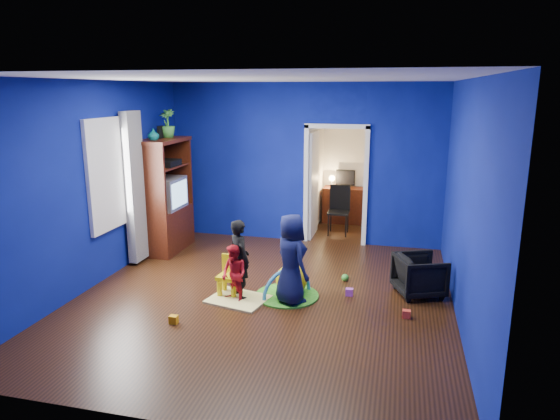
% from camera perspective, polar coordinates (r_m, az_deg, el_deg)
% --- Properties ---
extents(floor, '(5.00, 5.50, 0.01)m').
position_cam_1_polar(floor, '(6.93, -1.87, -9.93)').
color(floor, black).
rests_on(floor, ground).
extents(ceiling, '(5.00, 5.50, 0.01)m').
position_cam_1_polar(ceiling, '(6.36, -2.07, 14.80)').
color(ceiling, white).
rests_on(ceiling, wall_back).
extents(wall_back, '(5.00, 0.02, 2.90)m').
position_cam_1_polar(wall_back, '(9.13, 2.69, 5.29)').
color(wall_back, navy).
rests_on(wall_back, floor).
extents(wall_front, '(5.00, 0.02, 2.90)m').
position_cam_1_polar(wall_front, '(4.00, -12.63, -5.91)').
color(wall_front, navy).
rests_on(wall_front, floor).
extents(wall_left, '(0.02, 5.50, 2.90)m').
position_cam_1_polar(wall_left, '(7.55, -20.59, 2.68)').
color(wall_left, navy).
rests_on(wall_left, floor).
extents(wall_right, '(0.02, 5.50, 2.90)m').
position_cam_1_polar(wall_right, '(6.31, 20.48, 0.69)').
color(wall_right, navy).
rests_on(wall_right, floor).
extents(alcove, '(1.00, 1.75, 2.50)m').
position_cam_1_polar(alcove, '(9.93, 7.06, 4.70)').
color(alcove, silver).
rests_on(alcove, floor).
extents(armchair, '(0.80, 0.79, 0.56)m').
position_cam_1_polar(armchair, '(7.17, 15.67, -7.18)').
color(armchair, black).
rests_on(armchair, floor).
extents(child_black, '(0.47, 0.47, 1.10)m').
position_cam_1_polar(child_black, '(6.74, -4.62, -5.64)').
color(child_black, black).
rests_on(child_black, floor).
extents(child_navy, '(0.68, 0.70, 1.21)m').
position_cam_1_polar(child_navy, '(6.56, 1.29, -5.64)').
color(child_navy, '#0F1839').
rests_on(child_navy, floor).
extents(toddler_red, '(0.48, 0.46, 0.79)m').
position_cam_1_polar(toddler_red, '(6.66, -5.26, -7.33)').
color(toddler_red, red).
rests_on(toddler_red, floor).
extents(vase, '(0.21, 0.21, 0.19)m').
position_cam_1_polar(vase, '(8.46, -14.28, 8.37)').
color(vase, '#0D5668').
rests_on(vase, tv_armoire).
extents(potted_plant, '(0.27, 0.27, 0.48)m').
position_cam_1_polar(potted_plant, '(8.91, -12.77, 9.63)').
color(potted_plant, green).
rests_on(potted_plant, tv_armoire).
extents(tv_armoire, '(0.58, 1.14, 1.96)m').
position_cam_1_polar(tv_armoire, '(8.88, -12.98, 1.64)').
color(tv_armoire, '#3C170A').
rests_on(tv_armoire, floor).
extents(crt_tv, '(0.46, 0.70, 0.54)m').
position_cam_1_polar(crt_tv, '(8.85, -12.77, 1.88)').
color(crt_tv, silver).
rests_on(crt_tv, tv_armoire).
extents(yellow_blanket, '(0.86, 0.75, 0.03)m').
position_cam_1_polar(yellow_blanket, '(6.85, -4.80, -10.14)').
color(yellow_blanket, '#F2E07A').
rests_on(yellow_blanket, floor).
extents(hopper_ball, '(0.43, 0.43, 0.43)m').
position_cam_1_polar(hopper_ball, '(6.93, 1.32, -7.98)').
color(hopper_ball, yellow).
rests_on(hopper_ball, floor).
extents(kid_chair, '(0.31, 0.31, 0.50)m').
position_cam_1_polar(kid_chair, '(6.93, -5.88, -7.75)').
color(kid_chair, yellow).
rests_on(kid_chair, floor).
extents(play_mat, '(0.87, 0.87, 0.02)m').
position_cam_1_polar(play_mat, '(6.96, 0.80, -9.72)').
color(play_mat, green).
rests_on(play_mat, floor).
extents(toy_arch, '(0.58, 0.59, 0.78)m').
position_cam_1_polar(toy_arch, '(6.95, 0.80, -9.66)').
color(toy_arch, '#3F8CD8').
rests_on(toy_arch, floor).
extents(window_left, '(0.03, 0.95, 1.55)m').
position_cam_1_polar(window_left, '(7.81, -19.14, 3.89)').
color(window_left, white).
rests_on(window_left, wall_left).
extents(curtain, '(0.14, 0.42, 2.40)m').
position_cam_1_polar(curtain, '(8.26, -16.27, 2.47)').
color(curtain, slate).
rests_on(curtain, floor).
extents(doorway, '(1.16, 0.10, 2.10)m').
position_cam_1_polar(doorway, '(9.10, 6.37, 2.64)').
color(doorway, white).
rests_on(doorway, floor).
extents(study_desk, '(0.88, 0.44, 0.75)m').
position_cam_1_polar(study_desk, '(10.71, 7.33, 0.58)').
color(study_desk, '#3D140A').
rests_on(study_desk, floor).
extents(desk_monitor, '(0.40, 0.05, 0.32)m').
position_cam_1_polar(desk_monitor, '(10.71, 7.49, 3.71)').
color(desk_monitor, black).
rests_on(desk_monitor, study_desk).
extents(desk_lamp, '(0.14, 0.14, 0.14)m').
position_cam_1_polar(desk_lamp, '(10.69, 5.96, 3.63)').
color(desk_lamp, '#FFD88C').
rests_on(desk_lamp, study_desk).
extents(folding_chair, '(0.40, 0.40, 0.92)m').
position_cam_1_polar(folding_chair, '(9.76, 6.70, -0.17)').
color(folding_chair, black).
rests_on(folding_chair, floor).
extents(book_shelf, '(0.88, 0.24, 0.04)m').
position_cam_1_polar(book_shelf, '(10.58, 7.66, 9.42)').
color(book_shelf, white).
rests_on(book_shelf, study_desk).
extents(toy_0, '(0.10, 0.08, 0.10)m').
position_cam_1_polar(toy_0, '(6.52, 14.24, -11.45)').
color(toy_0, '#FB4229').
rests_on(toy_0, floor).
extents(toy_1, '(0.11, 0.11, 0.11)m').
position_cam_1_polar(toy_1, '(7.27, 15.56, -8.83)').
color(toy_1, '#237BC9').
rests_on(toy_1, floor).
extents(toy_2, '(0.10, 0.08, 0.10)m').
position_cam_1_polar(toy_2, '(6.33, -12.07, -12.14)').
color(toy_2, orange).
rests_on(toy_2, floor).
extents(toy_3, '(0.11, 0.11, 0.11)m').
position_cam_1_polar(toy_3, '(7.52, 7.45, -7.64)').
color(toy_3, green).
rests_on(toy_3, floor).
extents(toy_4, '(0.10, 0.08, 0.10)m').
position_cam_1_polar(toy_4, '(7.03, 7.93, -9.27)').
color(toy_4, '#BC46BC').
rests_on(toy_4, floor).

